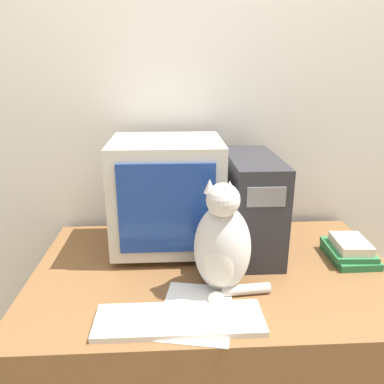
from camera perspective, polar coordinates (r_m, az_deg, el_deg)
The scene contains 9 objects.
wall_back at distance 1.71m, azimuth 2.02°, elevation 11.30°, with size 7.00×0.05×2.50m.
desk at distance 1.63m, azimuth 3.26°, elevation -23.12°, with size 1.32×0.83×0.76m.
crt_monitor at distance 1.48m, azimuth -3.80°, elevation -0.31°, with size 0.42×0.37×0.44m.
computer_tower at distance 1.50m, azimuth 9.03°, elevation -1.80°, with size 0.19×0.44×0.38m.
keyboard at distance 1.14m, azimuth -1.92°, elevation -18.88°, with size 0.49×0.15×0.02m.
cat at distance 1.21m, azimuth 4.64°, elevation -8.11°, with size 0.27×0.24×0.39m.
book_stack at distance 1.58m, azimuth 22.89°, elevation -8.20°, with size 0.17×0.21×0.08m.
pen at distance 1.20m, azimuth -5.05°, elevation -17.28°, with size 0.13×0.05×0.01m.
paper_sheet at distance 1.19m, azimuth 0.62°, elevation -17.70°, with size 0.26×0.33×0.00m.
Camera 1 is at (-0.15, -0.80, 1.46)m, focal length 35.00 mm.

